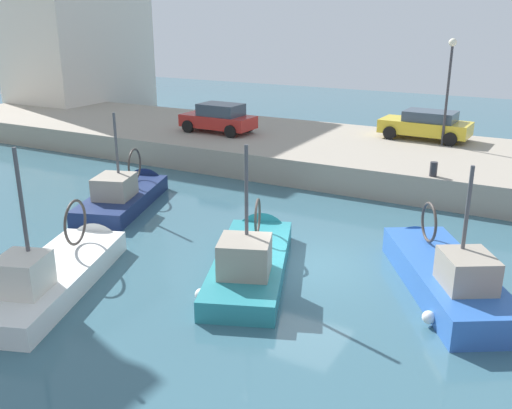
{
  "coord_description": "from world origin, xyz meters",
  "views": [
    {
      "loc": [
        -14.11,
        -6.04,
        7.06
      ],
      "look_at": [
        1.16,
        2.29,
        1.2
      ],
      "focal_mm": 39.85,
      "sensor_mm": 36.0,
      "label": 1
    }
  ],
  "objects_px": {
    "fishing_boat_white": "(60,279)",
    "parked_car_yellow": "(426,125)",
    "quay_streetlamp": "(449,75)",
    "parked_car_red": "(219,118)",
    "fishing_boat_teal": "(252,264)",
    "fishing_boat_blue": "(440,283)",
    "fishing_boat_navy": "(127,200)",
    "mooring_bollard_mid": "(434,169)"
  },
  "relations": [
    {
      "from": "fishing_boat_white",
      "to": "parked_car_yellow",
      "type": "relative_size",
      "value": 1.59
    },
    {
      "from": "fishing_boat_white",
      "to": "parked_car_yellow",
      "type": "xyz_separation_m",
      "value": [
        18.25,
        -5.69,
        1.82
      ]
    },
    {
      "from": "quay_streetlamp",
      "to": "parked_car_red",
      "type": "bearing_deg",
      "value": 102.67
    },
    {
      "from": "parked_car_red",
      "to": "parked_car_yellow",
      "type": "bearing_deg",
      "value": -70.75
    },
    {
      "from": "fishing_boat_teal",
      "to": "fishing_boat_white",
      "type": "bearing_deg",
      "value": 128.95
    },
    {
      "from": "fishing_boat_blue",
      "to": "fishing_boat_navy",
      "type": "distance_m",
      "value": 12.37
    },
    {
      "from": "fishing_boat_blue",
      "to": "parked_car_yellow",
      "type": "height_order",
      "value": "fishing_boat_blue"
    },
    {
      "from": "parked_car_red",
      "to": "mooring_bollard_mid",
      "type": "xyz_separation_m",
      "value": [
        -3.22,
        -11.6,
        -0.48
      ]
    },
    {
      "from": "fishing_boat_teal",
      "to": "quay_streetlamp",
      "type": "distance_m",
      "value": 14.74
    },
    {
      "from": "fishing_boat_white",
      "to": "fishing_boat_blue",
      "type": "bearing_deg",
      "value": -62.6
    },
    {
      "from": "fishing_boat_teal",
      "to": "fishing_boat_navy",
      "type": "bearing_deg",
      "value": 68.21
    },
    {
      "from": "fishing_boat_navy",
      "to": "quay_streetlamp",
      "type": "relative_size",
      "value": 1.29
    },
    {
      "from": "parked_car_yellow",
      "to": "quay_streetlamp",
      "type": "distance_m",
      "value": 2.9
    },
    {
      "from": "fishing_boat_blue",
      "to": "fishing_boat_white",
      "type": "height_order",
      "value": "fishing_boat_white"
    },
    {
      "from": "parked_car_red",
      "to": "mooring_bollard_mid",
      "type": "relative_size",
      "value": 7.08
    },
    {
      "from": "fishing_boat_blue",
      "to": "quay_streetlamp",
      "type": "bearing_deg",
      "value": 11.62
    },
    {
      "from": "parked_car_red",
      "to": "fishing_boat_white",
      "type": "bearing_deg",
      "value": -164.54
    },
    {
      "from": "parked_car_red",
      "to": "mooring_bollard_mid",
      "type": "bearing_deg",
      "value": -105.52
    },
    {
      "from": "parked_car_yellow",
      "to": "parked_car_red",
      "type": "bearing_deg",
      "value": 109.25
    },
    {
      "from": "fishing_boat_navy",
      "to": "fishing_boat_blue",
      "type": "bearing_deg",
      "value": -96.84
    },
    {
      "from": "fishing_boat_blue",
      "to": "fishing_boat_teal",
      "type": "bearing_deg",
      "value": 105.55
    },
    {
      "from": "fishing_boat_navy",
      "to": "mooring_bollard_mid",
      "type": "xyz_separation_m",
      "value": [
        5.33,
        -10.51,
        1.35
      ]
    },
    {
      "from": "parked_car_red",
      "to": "quay_streetlamp",
      "type": "bearing_deg",
      "value": -77.33
    },
    {
      "from": "fishing_boat_blue",
      "to": "quay_streetlamp",
      "type": "relative_size",
      "value": 1.34
    },
    {
      "from": "fishing_boat_teal",
      "to": "quay_streetlamp",
      "type": "bearing_deg",
      "value": -10.24
    },
    {
      "from": "fishing_boat_blue",
      "to": "mooring_bollard_mid",
      "type": "distance_m",
      "value": 7.16
    },
    {
      "from": "fishing_boat_navy",
      "to": "parked_car_yellow",
      "type": "relative_size",
      "value": 1.44
    },
    {
      "from": "parked_car_red",
      "to": "quay_streetlamp",
      "type": "xyz_separation_m",
      "value": [
        2.43,
        -10.81,
        2.5
      ]
    },
    {
      "from": "parked_car_red",
      "to": "quay_streetlamp",
      "type": "relative_size",
      "value": 0.81
    },
    {
      "from": "fishing_boat_navy",
      "to": "parked_car_red",
      "type": "distance_m",
      "value": 8.82
    },
    {
      "from": "fishing_boat_blue",
      "to": "parked_car_red",
      "type": "height_order",
      "value": "fishing_boat_blue"
    },
    {
      "from": "fishing_boat_blue",
      "to": "fishing_boat_navy",
      "type": "bearing_deg",
      "value": 83.16
    },
    {
      "from": "parked_car_yellow",
      "to": "parked_car_red",
      "type": "xyz_separation_m",
      "value": [
        -3.42,
        9.79,
        0.03
      ]
    },
    {
      "from": "fishing_boat_navy",
      "to": "quay_streetlamp",
      "type": "height_order",
      "value": "quay_streetlamp"
    },
    {
      "from": "fishing_boat_navy",
      "to": "parked_car_red",
      "type": "xyz_separation_m",
      "value": [
        8.56,
        1.09,
        1.82
      ]
    },
    {
      "from": "fishing_boat_teal",
      "to": "parked_car_red",
      "type": "xyz_separation_m",
      "value": [
        11.44,
        8.3,
        1.83
      ]
    },
    {
      "from": "parked_car_yellow",
      "to": "quay_streetlamp",
      "type": "height_order",
      "value": "quay_streetlamp"
    },
    {
      "from": "parked_car_red",
      "to": "mooring_bollard_mid",
      "type": "height_order",
      "value": "parked_car_red"
    },
    {
      "from": "fishing_boat_navy",
      "to": "parked_car_yellow",
      "type": "height_order",
      "value": "fishing_boat_navy"
    },
    {
      "from": "fishing_boat_teal",
      "to": "parked_car_red",
      "type": "height_order",
      "value": "fishing_boat_teal"
    },
    {
      "from": "quay_streetlamp",
      "to": "fishing_boat_teal",
      "type": "bearing_deg",
      "value": 169.76
    },
    {
      "from": "fishing_boat_blue",
      "to": "fishing_boat_navy",
      "type": "height_order",
      "value": "fishing_boat_blue"
    }
  ]
}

